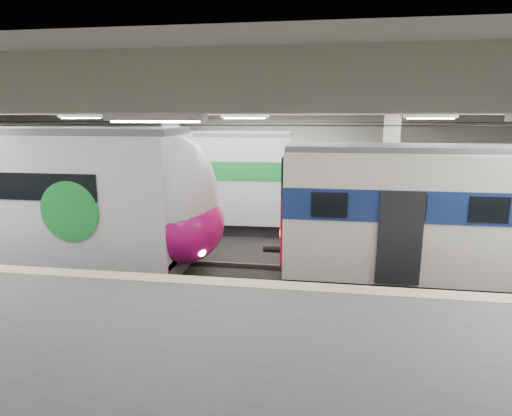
# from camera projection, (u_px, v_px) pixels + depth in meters

# --- Properties ---
(station_hall) EXTENTS (36.00, 24.00, 5.75)m
(station_hall) POSITION_uv_depth(u_px,v_px,m) (220.00, 183.00, 11.22)
(station_hall) COLOR black
(station_hall) RESTS_ON ground
(modern_emu) EXTENTS (14.35, 2.96, 4.60)m
(modern_emu) POSITION_uv_depth(u_px,v_px,m) (29.00, 199.00, 14.13)
(modern_emu) COLOR silver
(modern_emu) RESTS_ON ground
(older_rer) EXTENTS (12.50, 2.76, 4.17)m
(older_rer) POSITION_uv_depth(u_px,v_px,m) (505.00, 217.00, 11.97)
(older_rer) COLOR silver
(older_rer) RESTS_ON ground
(far_train) EXTENTS (13.40, 3.04, 4.28)m
(far_train) POSITION_uv_depth(u_px,v_px,m) (143.00, 178.00, 19.22)
(far_train) COLOR silver
(far_train) RESTS_ON ground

